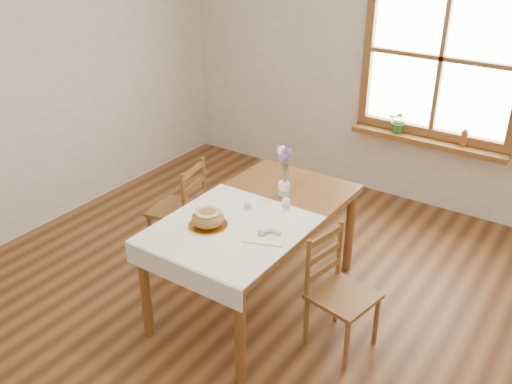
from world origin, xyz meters
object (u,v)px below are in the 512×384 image
dining_table (256,222)px  chair_left (176,208)px  chair_right (344,295)px  bread_plate (208,225)px  flower_vase (284,189)px

dining_table → chair_left: (-0.91, 0.17, -0.25)m
chair_right → bread_plate: (-0.88, -0.27, 0.36)m
bread_plate → flower_vase: size_ratio=2.60×
chair_right → bread_plate: chair_right is taller
dining_table → chair_left: 0.96m
chair_right → flower_vase: bearing=70.6°
chair_left → chair_right: size_ratio=1.02×
dining_table → chair_right: chair_right is taller
bread_plate → chair_right: bearing=17.0°
flower_vase → chair_left: bearing=-171.2°
chair_right → bread_plate: 0.99m
chair_left → bread_plate: (0.78, -0.53, 0.35)m
chair_left → bread_plate: chair_left is taller
chair_left → flower_vase: 1.03m
chair_left → flower_vase: (0.95, 0.15, 0.38)m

